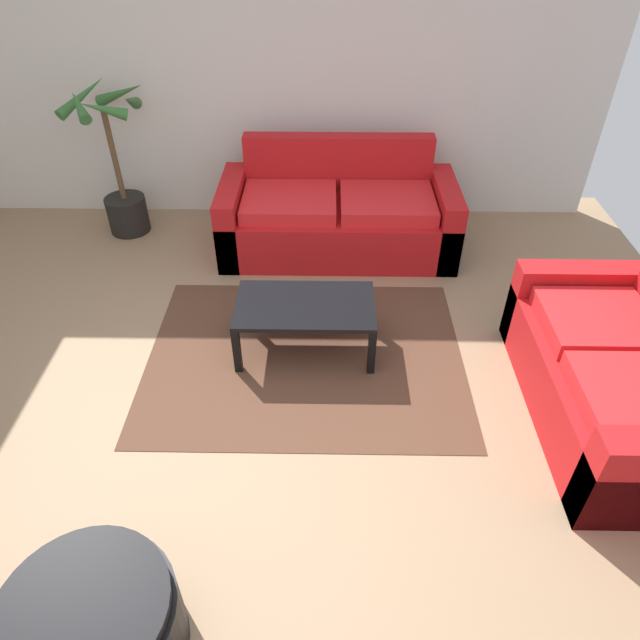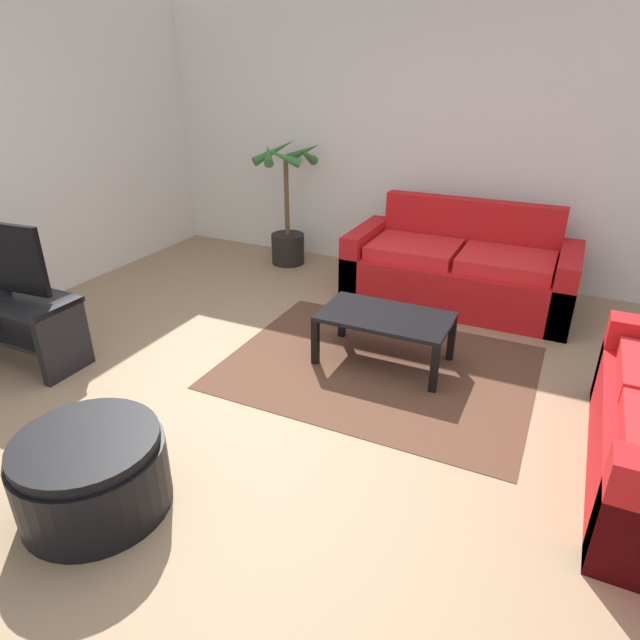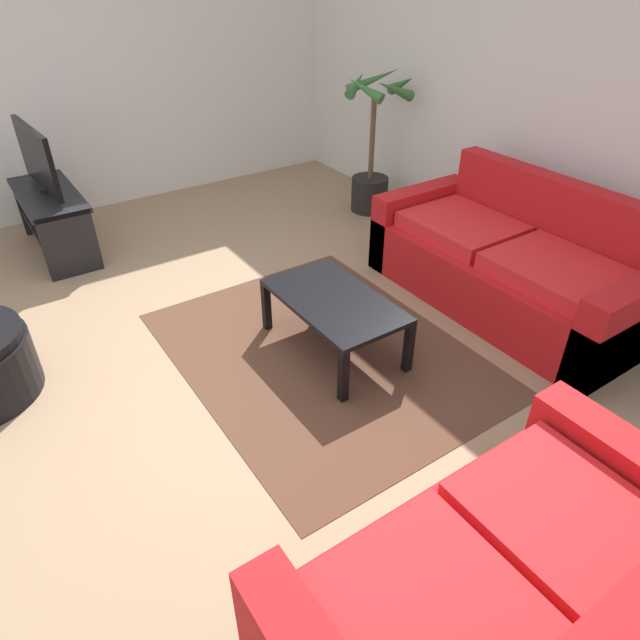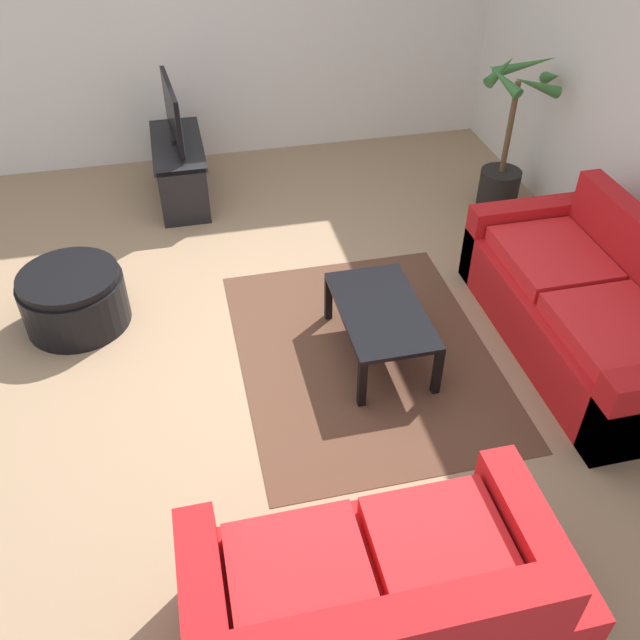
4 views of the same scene
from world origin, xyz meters
name	(u,v)px [view 2 (image 2 of 4)]	position (x,y,z in m)	size (l,w,h in m)	color
ground_plane	(283,411)	(0.00, 0.00, 0.00)	(6.60, 6.60, 0.00)	#937556
wall_back	(426,140)	(0.00, 3.00, 1.35)	(6.00, 0.06, 2.70)	silver
couch_main	(459,271)	(0.60, 2.28, 0.30)	(2.02, 0.90, 0.90)	red
tv_stand	(11,317)	(-2.15, -0.26, 0.35)	(1.10, 0.45, 0.53)	black
coffee_table	(385,321)	(0.36, 0.90, 0.34)	(0.95, 0.55, 0.39)	black
area_rug	(378,367)	(0.36, 0.80, 0.00)	(2.20, 1.70, 0.01)	#513323
potted_palm	(288,218)	(-1.35, 2.57, 0.52)	(0.75, 0.68, 1.33)	black
ottoman	(92,473)	(-0.45, -1.13, 0.21)	(0.74, 0.74, 0.42)	black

